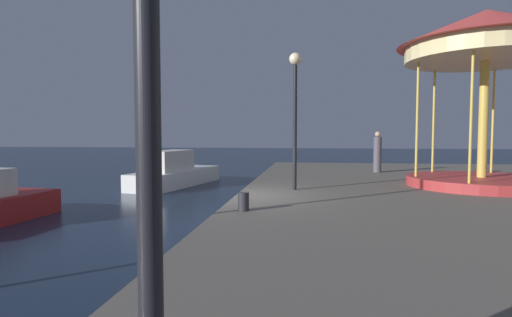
% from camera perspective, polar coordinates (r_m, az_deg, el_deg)
% --- Properties ---
extents(ground_plane, '(120.00, 120.00, 0.00)m').
position_cam_1_polar(ground_plane, '(11.33, -2.80, -9.13)').
color(ground_plane, '#162338').
extents(motorboat_white, '(2.95, 6.20, 1.70)m').
position_cam_1_polar(motorboat_white, '(19.69, -11.32, -2.00)').
color(motorboat_white, white).
rests_on(motorboat_white, ground).
extents(carousel, '(5.28, 5.28, 5.51)m').
position_cam_1_polar(carousel, '(14.88, 29.43, 12.61)').
color(carousel, '#B23333').
rests_on(carousel, quay_dock).
extents(lamp_post_mid_promenade, '(0.36, 0.36, 4.05)m').
position_cam_1_polar(lamp_post_mid_promenade, '(12.24, 5.48, 8.72)').
color(lamp_post_mid_promenade, black).
rests_on(lamp_post_mid_promenade, quay_dock).
extents(bollard_center, '(0.24, 0.24, 0.40)m').
position_cam_1_polar(bollard_center, '(8.91, -1.75, -6.04)').
color(bollard_center, '#2D2D33').
rests_on(bollard_center, quay_dock).
extents(person_near_carousel, '(0.34, 0.34, 1.77)m').
position_cam_1_polar(person_near_carousel, '(18.47, 16.62, 0.71)').
color(person_near_carousel, '#514C56').
rests_on(person_near_carousel, quay_dock).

